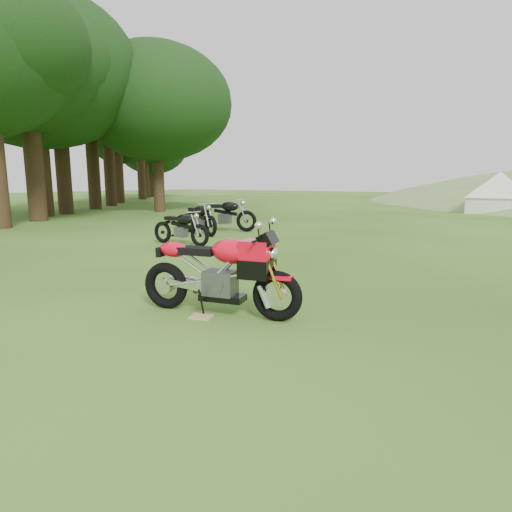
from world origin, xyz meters
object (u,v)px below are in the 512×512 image
Objects in this scene: vintage_moto_d at (224,214)px; tent_left at (499,191)px; sport_motorcycle at (219,267)px; plywood_board at (201,317)px; vintage_moto_a at (180,227)px; vintage_moto_b at (199,218)px.

vintage_moto_d is 15.38m from tent_left.
sport_motorcycle is at bearing -68.68° from vintage_moto_d.
vintage_moto_a is (-4.41, 4.07, 0.45)m from plywood_board.
vintage_moto_d is (0.04, 1.13, 0.05)m from vintage_moto_b.
sport_motorcycle is 0.75× the size of tent_left.
tent_left reaches higher than vintage_moto_d.
vintage_moto_a is 0.90× the size of vintage_moto_b.
sport_motorcycle reaches higher than vintage_moto_d.
vintage_moto_a is at bearing -40.41° from vintage_moto_b.
vintage_moto_b is at bearing 132.75° from plywood_board.
vintage_moto_d is at bearing -115.16° from tent_left.
vintage_moto_a is 0.83× the size of vintage_moto_d.
plywood_board is 0.13× the size of vintage_moto_b.
vintage_moto_a is 2.18m from vintage_moto_b.
plywood_board is 8.12m from vintage_moto_b.
sport_motorcycle is 8.01m from vintage_moto_b.
vintage_moto_d is (-1.05, 3.02, 0.10)m from vintage_moto_a.
vintage_moto_b is (-5.50, 5.95, 0.50)m from plywood_board.
vintage_moto_b is at bearing -109.88° from vintage_moto_d.
tent_left is at bearing 48.30° from vintage_moto_d.
tent_left is (6.31, 15.17, 0.62)m from vintage_moto_b.
sport_motorcycle is 0.93× the size of vintage_moto_d.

